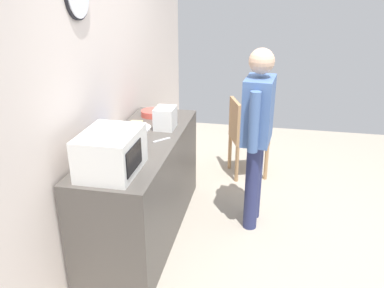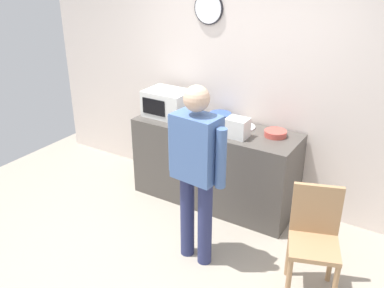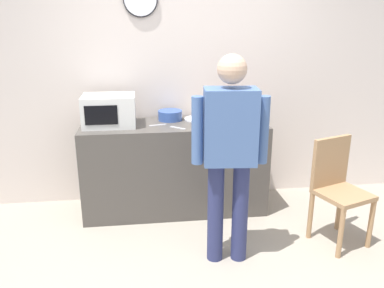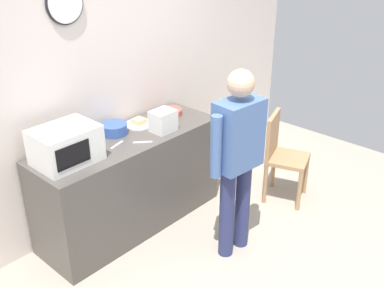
{
  "view_description": "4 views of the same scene",
  "coord_description": "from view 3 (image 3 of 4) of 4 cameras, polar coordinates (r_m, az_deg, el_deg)",
  "views": [
    {
      "loc": [
        -3.13,
        0.17,
        2.18
      ],
      "look_at": [
        -0.09,
        0.78,
        0.9
      ],
      "focal_mm": 36.59,
      "sensor_mm": 36.0,
      "label": 1
    },
    {
      "loc": [
        1.87,
        -2.51,
        2.64
      ],
      "look_at": [
        -0.1,
        0.67,
        0.94
      ],
      "focal_mm": 39.54,
      "sensor_mm": 36.0,
      "label": 2
    },
    {
      "loc": [
        -0.44,
        -2.58,
        1.93
      ],
      "look_at": [
        -0.02,
        0.78,
        0.85
      ],
      "focal_mm": 36.93,
      "sensor_mm": 36.0,
      "label": 3
    },
    {
      "loc": [
        -2.53,
        -1.75,
        2.72
      ],
      "look_at": [
        0.11,
        0.66,
        0.96
      ],
      "focal_mm": 43.18,
      "sensor_mm": 36.0,
      "label": 4
    }
  ],
  "objects": [
    {
      "name": "wooden_chair",
      "position": [
        3.72,
        20.23,
        -5.65
      ],
      "size": [
        0.51,
        0.51,
        0.94
      ],
      "color": "#A87F56",
      "rests_on": "ground_plane"
    },
    {
      "name": "microwave",
      "position": [
        3.91,
        -11.87,
        4.76
      ],
      "size": [
        0.5,
        0.39,
        0.3
      ],
      "color": "silver",
      "rests_on": "kitchen_counter"
    },
    {
      "name": "cereal_bowl",
      "position": [
        4.12,
        6.31,
        3.96
      ],
      "size": [
        0.23,
        0.23,
        0.06
      ],
      "primitive_type": "cylinder",
      "color": "#C64C42",
      "rests_on": "kitchen_counter"
    },
    {
      "name": "person_standing",
      "position": [
        3.04,
        5.47,
        -0.36
      ],
      "size": [
        0.59,
        0.28,
        1.69
      ],
      "color": "navy",
      "rests_on": "ground_plane"
    },
    {
      "name": "back_wall",
      "position": [
        4.25,
        -1.24,
        9.23
      ],
      "size": [
        5.4,
        0.13,
        2.6
      ],
      "color": "silver",
      "rests_on": "ground_plane"
    },
    {
      "name": "kitchen_counter",
      "position": [
        4.08,
        -2.52,
        -3.36
      ],
      "size": [
        1.84,
        0.62,
        0.93
      ],
      "primitive_type": "cube",
      "color": "#4C4742",
      "rests_on": "ground_plane"
    },
    {
      "name": "fork_utensil",
      "position": [
        3.88,
        -4.99,
        2.73
      ],
      "size": [
        0.17,
        0.06,
        0.01
      ],
      "primitive_type": "cube",
      "rotation": [
        0.0,
        0.0,
        0.26
      ],
      "color": "silver",
      "rests_on": "kitchen_counter"
    },
    {
      "name": "spoon_utensil",
      "position": [
        3.77,
        -2.06,
        2.34
      ],
      "size": [
        0.14,
        0.13,
        0.01
      ],
      "primitive_type": "cube",
      "rotation": [
        0.0,
        0.0,
        2.42
      ],
      "color": "silver",
      "rests_on": "kitchen_counter"
    },
    {
      "name": "ground_plane",
      "position": [
        3.25,
        2.12,
        -18.72
      ],
      "size": [
        6.0,
        6.0,
        0.0
      ],
      "primitive_type": "plane",
      "color": "#9E9384"
    },
    {
      "name": "toaster",
      "position": [
        3.83,
        2.38,
        4.06
      ],
      "size": [
        0.22,
        0.18,
        0.2
      ],
      "primitive_type": "cube",
      "color": "silver",
      "rests_on": "kitchen_counter"
    },
    {
      "name": "sandwich_plate",
      "position": [
        4.09,
        0.83,
        3.8
      ],
      "size": [
        0.28,
        0.28,
        0.07
      ],
      "color": "white",
      "rests_on": "kitchen_counter"
    },
    {
      "name": "salad_bowl",
      "position": [
        4.07,
        -3.17,
        4.16
      ],
      "size": [
        0.25,
        0.25,
        0.1
      ],
      "primitive_type": "cylinder",
      "color": "#33519E",
      "rests_on": "kitchen_counter"
    }
  ]
}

